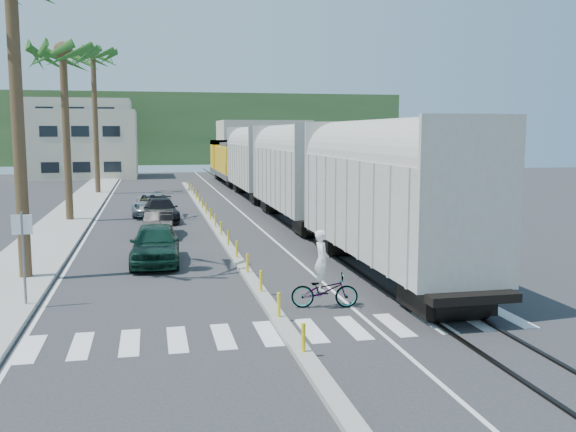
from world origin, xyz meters
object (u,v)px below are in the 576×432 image
at_px(car_second, 159,223).
at_px(cyclist, 324,283).
at_px(car_lead, 155,244).
at_px(street_sign, 23,245).

relative_size(car_second, cyclist, 1.74).
relative_size(car_lead, cyclist, 2.03).
bearing_deg(street_sign, cyclist, -11.46).
relative_size(car_lead, car_second, 1.17).
xyz_separation_m(car_lead, cyclist, (5.00, -7.91, -0.06)).
distance_m(street_sign, cyclist, 9.21).
distance_m(street_sign, car_second, 13.87).
relative_size(street_sign, cyclist, 1.24).
height_order(car_lead, car_second, car_lead).
distance_m(car_lead, cyclist, 9.35).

